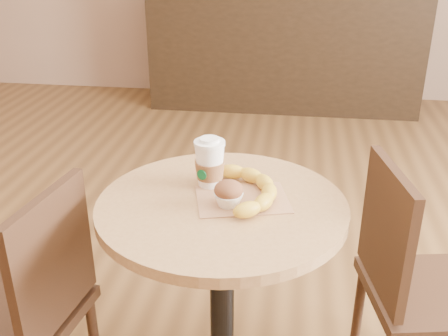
{
  "coord_description": "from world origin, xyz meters",
  "views": [
    {
      "loc": [
        0.12,
        -1.26,
        1.41
      ],
      "look_at": [
        -0.06,
        -0.01,
        0.83
      ],
      "focal_mm": 42.0,
      "sensor_mm": 36.0,
      "label": 1
    }
  ],
  "objects_px": {
    "chair_left": "(28,309)",
    "banana": "(248,190)",
    "cafe_table": "(222,274)",
    "coffee_cup": "(210,165)",
    "chair_right": "(413,282)",
    "muffin": "(229,194)"
  },
  "relations": [
    {
      "from": "chair_right",
      "to": "muffin",
      "type": "xyz_separation_m",
      "value": [
        -0.53,
        -0.15,
        0.34
      ]
    },
    {
      "from": "cafe_table",
      "to": "muffin",
      "type": "relative_size",
      "value": 9.68
    },
    {
      "from": "cafe_table",
      "to": "coffee_cup",
      "type": "bearing_deg",
      "value": 117.43
    },
    {
      "from": "cafe_table",
      "to": "banana",
      "type": "bearing_deg",
      "value": 26.3
    },
    {
      "from": "cafe_table",
      "to": "banana",
      "type": "xyz_separation_m",
      "value": [
        0.07,
        0.03,
        0.25
      ]
    },
    {
      "from": "chair_right",
      "to": "muffin",
      "type": "relative_size",
      "value": 10.61
    },
    {
      "from": "chair_right",
      "to": "banana",
      "type": "height_order",
      "value": "chair_right"
    },
    {
      "from": "chair_left",
      "to": "muffin",
      "type": "relative_size",
      "value": 10.5
    },
    {
      "from": "cafe_table",
      "to": "chair_right",
      "type": "distance_m",
      "value": 0.57
    },
    {
      "from": "chair_right",
      "to": "muffin",
      "type": "bearing_deg",
      "value": 94.95
    },
    {
      "from": "cafe_table",
      "to": "chair_right",
      "type": "bearing_deg",
      "value": 13.29
    },
    {
      "from": "cafe_table",
      "to": "banana",
      "type": "relative_size",
      "value": 2.54
    },
    {
      "from": "chair_left",
      "to": "banana",
      "type": "height_order",
      "value": "chair_left"
    },
    {
      "from": "chair_right",
      "to": "coffee_cup",
      "type": "distance_m",
      "value": 0.7
    },
    {
      "from": "chair_right",
      "to": "banana",
      "type": "bearing_deg",
      "value": 90.45
    },
    {
      "from": "muffin",
      "to": "coffee_cup",
      "type": "bearing_deg",
      "value": 121.24
    },
    {
      "from": "chair_right",
      "to": "chair_left",
      "type": "bearing_deg",
      "value": 93.05
    },
    {
      "from": "cafe_table",
      "to": "chair_left",
      "type": "height_order",
      "value": "chair_left"
    },
    {
      "from": "cafe_table",
      "to": "chair_left",
      "type": "bearing_deg",
      "value": -165.29
    },
    {
      "from": "cafe_table",
      "to": "chair_left",
      "type": "xyz_separation_m",
      "value": [
        -0.52,
        -0.14,
        -0.07
      ]
    },
    {
      "from": "chair_left",
      "to": "coffee_cup",
      "type": "relative_size",
      "value": 5.71
    },
    {
      "from": "cafe_table",
      "to": "banana",
      "type": "distance_m",
      "value": 0.26
    }
  ]
}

